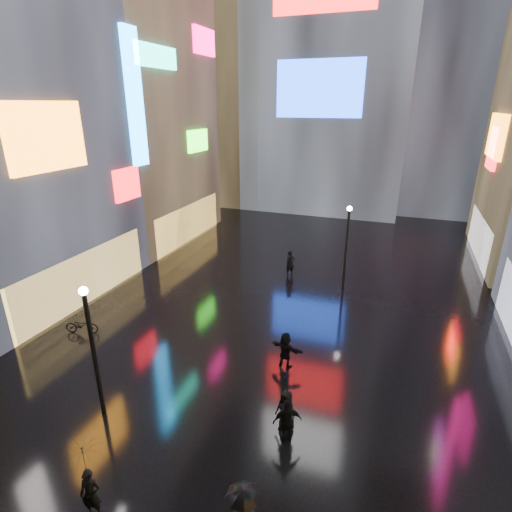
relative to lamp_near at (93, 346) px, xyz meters
The scene contains 15 objects.
ground 13.99m from the lamp_near, 72.43° to the left, with size 140.00×140.00×0.00m, color black.
building_left_far 23.82m from the lamp_near, 121.90° to the left, with size 10.28×12.00×22.00m.
tower_flank_right 43.52m from the lamp_near, 71.41° to the left, with size 12.00×12.00×34.00m, color black.
tower_flank_left 37.77m from the lamp_near, 105.73° to the left, with size 10.00×10.00×26.00m, color black.
lamp_near is the anchor object (origin of this frame).
lamp_far 15.50m from the lamp_near, 64.75° to the left, with size 0.30×0.30×5.20m.
pedestrian_0 4.56m from the lamp_near, 53.86° to the right, with size 0.58×0.38×1.58m, color black.
pedestrian_3 7.09m from the lamp_near, ahead, with size 0.98×0.41×1.67m, color black.
pedestrian_4 7.03m from the lamp_near, 14.31° to the left, with size 0.77×0.50×1.58m, color black.
pedestrian_5 7.77m from the lamp_near, 43.07° to the left, with size 1.51×0.48×1.63m, color black.
pedestrian_6 15.14m from the lamp_near, 78.44° to the left, with size 0.63×0.41×1.72m, color black.
umbrella_0 4.11m from the lamp_near, 53.86° to the right, with size 1.01×1.03×0.93m, color black.
umbrella_1 7.33m from the lamp_near, 22.95° to the right, with size 0.81×0.81×0.71m, color black.
umbrella_2 6.76m from the lamp_near, 14.31° to the left, with size 0.92×0.94×0.84m, color black.
bicycle 6.87m from the lamp_near, 138.79° to the left, with size 0.57×1.64×0.86m, color black.
Camera 1 is at (5.16, -2.07, 10.74)m, focal length 28.00 mm.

